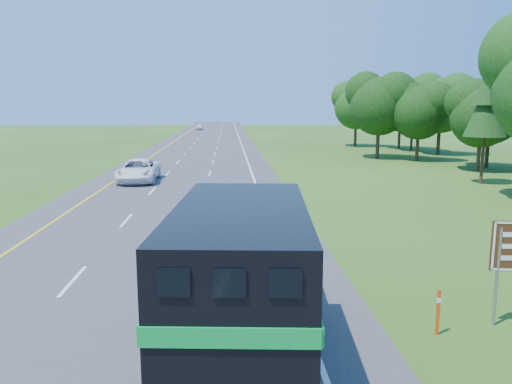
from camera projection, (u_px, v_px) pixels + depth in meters
road at (197, 159)px, 55.27m from camera, size 15.00×260.00×0.04m
lane_markings at (197, 159)px, 55.26m from camera, size 11.15×260.00×0.01m
horse_truck at (243, 278)px, 11.09m from camera, size 3.31×8.76×3.80m
white_suv at (139, 170)px, 38.78m from camera, size 2.97×6.22×1.71m
far_car at (199, 127)px, 121.44m from camera, size 1.91×4.14×1.38m
delineator at (438, 311)px, 12.82m from camera, size 0.10×0.06×1.22m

